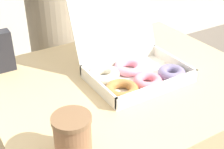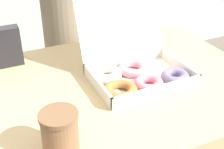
# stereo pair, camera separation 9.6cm
# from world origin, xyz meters

# --- Properties ---
(donut_box) EXTENTS (0.34, 0.32, 0.26)m
(donut_box) POSITION_xyz_m (0.02, -0.01, 0.75)
(donut_box) COLOR white
(donut_box) RESTS_ON table
(coffee_cup) EXTENTS (0.09, 0.09, 0.11)m
(coffee_cup) POSITION_xyz_m (-0.30, -0.23, 0.76)
(coffee_cup) COLOR #8C6042
(coffee_cup) RESTS_ON table
(napkin_holder) EXTENTS (0.10, 0.05, 0.14)m
(napkin_holder) POSITION_xyz_m (-0.35, 0.27, 0.78)
(napkin_holder) COLOR #232328
(napkin_holder) RESTS_ON table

